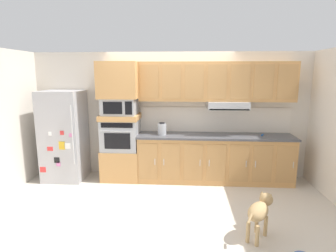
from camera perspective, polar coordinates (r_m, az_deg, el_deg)
name	(u,v)px	position (r m, az deg, el deg)	size (l,w,h in m)	color
ground_plane	(166,195)	(4.92, -0.43, -14.20)	(9.60, 9.60, 0.00)	beige
back_kitchen_wall	(170,115)	(5.62, 0.38, 2.36)	(6.20, 0.12, 2.50)	beige
side_panel_left	(4,123)	(5.49, -31.00, 0.59)	(0.12, 7.10, 2.50)	beige
refrigerator	(64,135)	(5.78, -20.79, -1.86)	(0.76, 0.73, 1.76)	#ADADB2
oven_base_cabinet	(122,164)	(5.63, -9.58, -7.73)	(0.74, 0.62, 0.60)	tan
built_in_oven	(121,135)	(5.47, -9.79, -1.77)	(0.70, 0.62, 0.60)	#A8AAAF
appliance_mid_shelf	(120,117)	(5.41, -9.90, 1.86)	(0.74, 0.62, 0.10)	tan
microwave	(120,106)	(5.38, -9.98, 4.06)	(0.64, 0.54, 0.32)	#A8AAAF
appliance_upper_cabinet	(119,80)	(5.34, -10.15, 9.40)	(0.74, 0.62, 0.68)	tan
lower_cabinet_run	(214,159)	(5.47, 9.61, -6.76)	(2.94, 0.63, 0.88)	tan
countertop_slab	(215,136)	(5.35, 9.76, -2.05)	(2.98, 0.64, 0.04)	#4C4C51
backsplash_panel	(214,120)	(5.58, 9.55, 1.32)	(2.98, 0.02, 0.50)	silver
upper_cabinet_with_hood	(217,83)	(5.34, 10.13, 8.77)	(2.94, 0.48, 0.88)	tan
screwdriver	(263,135)	(5.51, 19.13, -1.76)	(0.17, 0.16, 0.03)	blue
electric_kettle	(162,129)	(5.26, -1.26, -0.62)	(0.17, 0.17, 0.24)	#A8AAAF
dog	(260,210)	(3.83, 18.56, -16.29)	(0.47, 0.63, 0.54)	tan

